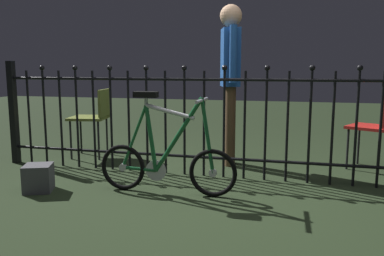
{
  "coord_description": "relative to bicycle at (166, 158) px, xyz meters",
  "views": [
    {
      "loc": [
        0.67,
        -3.04,
        1.06
      ],
      "look_at": [
        -0.18,
        0.2,
        0.55
      ],
      "focal_mm": 36.8,
      "sensor_mm": 36.0,
      "label": 1
    }
  ],
  "objects": [
    {
      "name": "display_crate",
      "position": [
        -1.09,
        -0.23,
        -0.19
      ],
      "size": [
        0.3,
        0.3,
        0.23
      ],
      "primitive_type": "cube",
      "rotation": [
        0.0,
        0.0,
        0.39
      ],
      "color": "#4C4C51",
      "rests_on": "ground"
    },
    {
      "name": "person_visitor",
      "position": [
        0.35,
        1.16,
        0.74
      ],
      "size": [
        0.26,
        0.46,
        1.73
      ],
      "color": "#4C3823",
      "rests_on": "ground"
    },
    {
      "name": "ground_plane",
      "position": [
        0.37,
        -0.05,
        -0.31
      ],
      "size": [
        20.0,
        20.0,
        0.0
      ],
      "primitive_type": "plane",
      "color": "#22301B"
    },
    {
      "name": "iron_fence",
      "position": [
        0.29,
        0.62,
        0.27
      ],
      "size": [
        4.81,
        0.07,
        1.14
      ],
      "color": "black",
      "rests_on": "ground"
    },
    {
      "name": "chair_olive",
      "position": [
        -1.28,
        1.13,
        0.21
      ],
      "size": [
        0.49,
        0.48,
        0.81
      ],
      "color": "black",
      "rests_on": "ground"
    },
    {
      "name": "chair_red",
      "position": [
        1.87,
        1.29,
        0.2
      ],
      "size": [
        0.54,
        0.54,
        0.81
      ],
      "color": "black",
      "rests_on": "ground"
    },
    {
      "name": "bicycle",
      "position": [
        0.0,
        0.0,
        0.0
      ],
      "size": [
        1.21,
        0.4,
        0.87
      ],
      "color": "black",
      "rests_on": "ground"
    }
  ]
}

